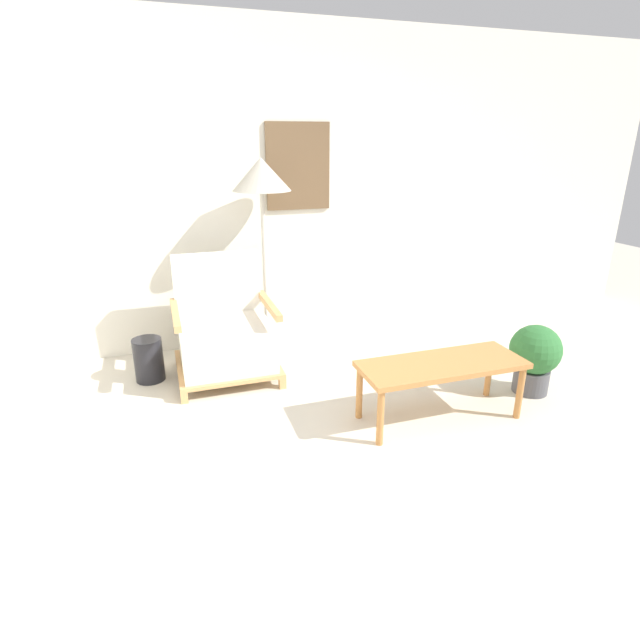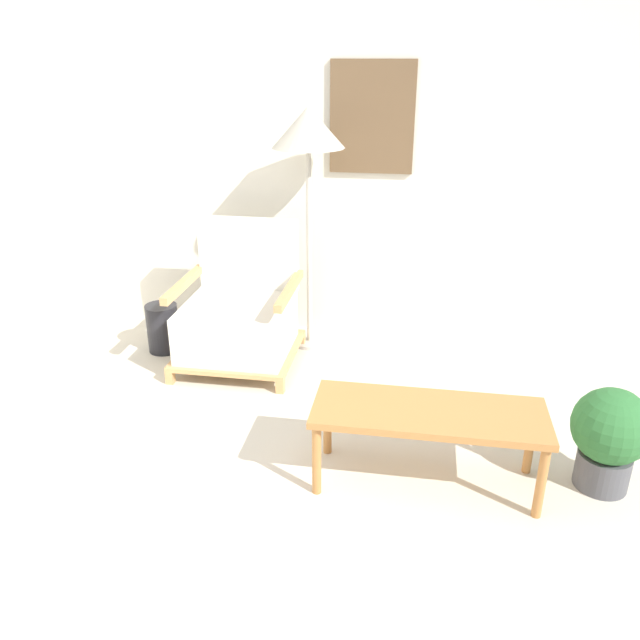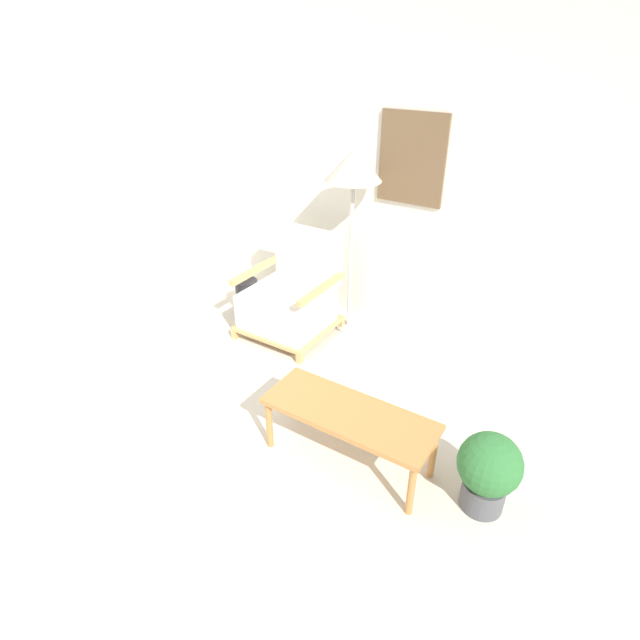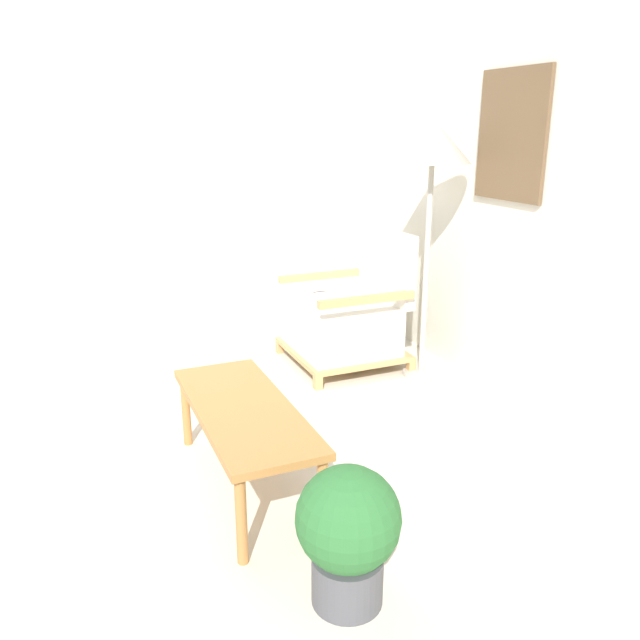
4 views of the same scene
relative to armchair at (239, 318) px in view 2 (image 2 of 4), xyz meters
name	(u,v)px [view 2 (image 2 of 4)]	position (x,y,z in m)	size (l,w,h in m)	color
ground_plane	(242,571)	(0.53, -1.82, -0.32)	(14.00, 14.00, 0.00)	beige
wall_back	(334,147)	(0.53, 0.67, 1.03)	(8.00, 0.09, 2.70)	silver
armchair	(239,318)	(0.00, 0.00, 0.00)	(0.77, 0.73, 0.92)	tan
floor_lamp	(308,137)	(0.41, 0.36, 1.13)	(0.47, 0.47, 1.64)	#B7B2A8
coffee_table	(429,419)	(1.25, -1.12, 0.04)	(1.09, 0.41, 0.41)	#B2753D
vase	(163,328)	(-0.58, 0.08, -0.15)	(0.22, 0.22, 0.34)	black
potted_plant	(610,435)	(2.10, -1.00, -0.03)	(0.36, 0.36, 0.52)	#4C4C51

